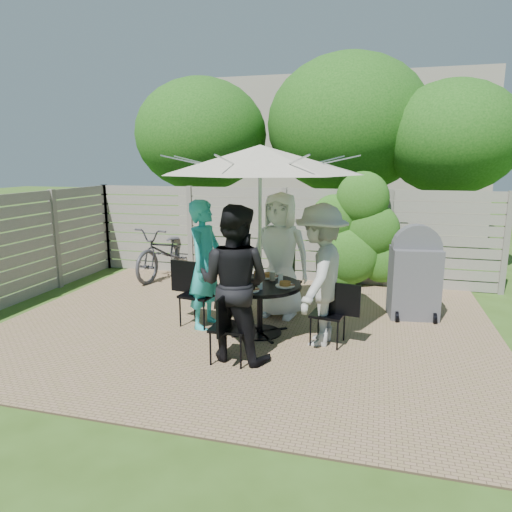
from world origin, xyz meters
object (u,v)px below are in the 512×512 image
(coffee_cup, at_px, (272,276))
(bbq_grill, at_px, (414,276))
(plate_front, at_px, (250,289))
(chair_front, at_px, (230,341))
(plate_right, at_px, (285,284))
(glass_left, at_px, (239,279))
(chair_right, at_px, (329,326))
(plate_back, at_px, (269,276))
(umbrella, at_px, (260,160))
(person_back, at_px, (280,256))
(glass_right, at_px, (281,279))
(chair_left, at_px, (198,307))
(bicycle, at_px, (167,251))
(patio_table, at_px, (260,299))
(plate_left, at_px, (236,279))
(glass_front, at_px, (260,284))
(glass_back, at_px, (260,273))
(person_right, at_px, (320,275))
(chair_back, at_px, (282,295))
(person_left, at_px, (205,265))
(person_front, at_px, (234,284))
(syrup_jug, at_px, (257,277))

(coffee_cup, relative_size, bbq_grill, 0.08)
(plate_front, bearing_deg, chair_front, -96.76)
(plate_right, xyz_separation_m, glass_left, (-0.63, -0.03, 0.05))
(coffee_cup, distance_m, bbq_grill, 2.24)
(chair_right, xyz_separation_m, glass_left, (-1.23, 0.04, 0.54))
(plate_back, bearing_deg, umbrella, -96.91)
(person_back, bearing_deg, plate_front, -90.00)
(chair_right, relative_size, bbq_grill, 0.59)
(plate_back, distance_m, glass_right, 0.37)
(chair_left, bearing_deg, bicycle, 133.11)
(glass_right, distance_m, coffee_cup, 0.20)
(glass_left, relative_size, bicycle, 0.07)
(patio_table, relative_size, chair_left, 1.31)
(patio_table, height_order, person_back, person_back)
(umbrella, height_order, plate_left, umbrella)
(plate_left, xyz_separation_m, glass_front, (0.43, -0.31, 0.05))
(person_back, distance_m, glass_front, 1.11)
(bicycle, bearing_deg, glass_right, -33.65)
(glass_front, bearing_deg, glass_back, 105.09)
(chair_left, height_order, chair_right, chair_left)
(plate_front, distance_m, bicycle, 3.96)
(chair_front, relative_size, person_right, 0.48)
(person_right, xyz_separation_m, plate_front, (-0.87, -0.26, -0.17))
(patio_table, bearing_deg, plate_front, -96.91)
(chair_back, height_order, plate_right, chair_back)
(chair_right, bearing_deg, plate_right, 2.23)
(glass_left, bearing_deg, chair_front, -80.02)
(glass_left, bearing_deg, plate_back, 53.91)
(plate_front, distance_m, glass_front, 0.15)
(person_left, xyz_separation_m, bicycle, (-1.83, 2.51, -0.39))
(umbrella, relative_size, plate_left, 11.32)
(chair_left, bearing_deg, chair_back, 47.02)
(umbrella, xyz_separation_m, glass_left, (-0.27, -0.07, -1.58))
(chair_front, distance_m, plate_front, 0.78)
(bbq_grill, bearing_deg, coffee_cup, -158.41)
(glass_back, relative_size, coffee_cup, 1.17)
(person_front, distance_m, plate_right, 0.92)
(person_back, distance_m, syrup_jug, 0.80)
(person_right, bearing_deg, bicycle, -121.05)
(patio_table, bearing_deg, bicycle, 135.43)
(umbrella, height_order, glass_back, umbrella)
(plate_left, bearing_deg, bicycle, 131.76)
(chair_back, relative_size, person_front, 0.53)
(patio_table, xyz_separation_m, bicycle, (-2.65, 2.61, 0.03))
(chair_back, xyz_separation_m, plate_right, (0.24, -1.00, 0.45))
(glass_front, xyz_separation_m, bbq_grill, (2.01, 1.56, -0.14))
(person_back, relative_size, glass_front, 13.68)
(chair_left, relative_size, person_left, 0.51)
(bicycle, height_order, bbq_grill, bbq_grill)
(coffee_cup, bearing_deg, glass_left, -144.81)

